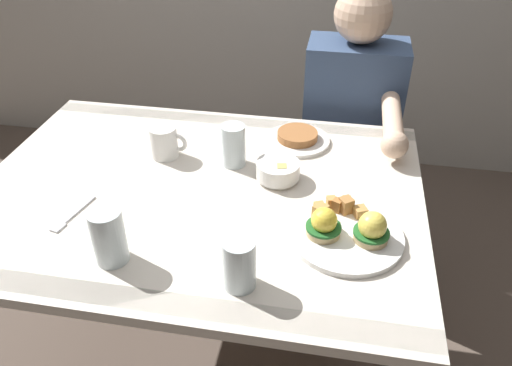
# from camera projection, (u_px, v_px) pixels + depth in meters

# --- Properties ---
(ground_plane) EXTENTS (6.00, 6.00, 0.00)m
(ground_plane) POSITION_uv_depth(u_px,v_px,m) (211.00, 359.00, 1.80)
(ground_plane) COLOR brown
(dining_table) EXTENTS (1.20, 0.90, 0.74)m
(dining_table) POSITION_uv_depth(u_px,v_px,m) (200.00, 220.00, 1.43)
(dining_table) COLOR silver
(dining_table) RESTS_ON ground_plane
(eggs_benedict_plate) EXTENTS (0.27, 0.27, 0.09)m
(eggs_benedict_plate) POSITION_uv_depth(u_px,v_px,m) (347.00, 230.00, 1.20)
(eggs_benedict_plate) COLOR white
(eggs_benedict_plate) RESTS_ON dining_table
(fruit_bowl) EXTENTS (0.12, 0.12, 0.06)m
(fruit_bowl) POSITION_uv_depth(u_px,v_px,m) (278.00, 170.00, 1.39)
(fruit_bowl) COLOR white
(fruit_bowl) RESTS_ON dining_table
(coffee_mug) EXTENTS (0.11, 0.08, 0.09)m
(coffee_mug) POSITION_uv_depth(u_px,v_px,m) (165.00, 141.00, 1.48)
(coffee_mug) COLOR white
(coffee_mug) RESTS_ON dining_table
(fork) EXTENTS (0.05, 0.16, 0.00)m
(fork) POSITION_uv_depth(u_px,v_px,m) (71.00, 216.00, 1.27)
(fork) COLOR silver
(fork) RESTS_ON dining_table
(water_glass_near) EXTENTS (0.07, 0.07, 0.12)m
(water_glass_near) POSITION_uv_depth(u_px,v_px,m) (239.00, 267.00, 1.06)
(water_glass_near) COLOR silver
(water_glass_near) RESTS_ON dining_table
(water_glass_far) EXTENTS (0.07, 0.07, 0.12)m
(water_glass_far) POSITION_uv_depth(u_px,v_px,m) (234.00, 148.00, 1.45)
(water_glass_far) COLOR silver
(water_glass_far) RESTS_ON dining_table
(water_glass_extra) EXTENTS (0.07, 0.07, 0.13)m
(water_glass_extra) POSITION_uv_depth(u_px,v_px,m) (109.00, 240.00, 1.12)
(water_glass_extra) COLOR silver
(water_glass_extra) RESTS_ON dining_table
(side_plate) EXTENTS (0.20, 0.20, 0.04)m
(side_plate) POSITION_uv_depth(u_px,v_px,m) (297.00, 138.00, 1.57)
(side_plate) COLOR white
(side_plate) RESTS_ON dining_table
(diner_person) EXTENTS (0.34, 0.54, 1.14)m
(diner_person) POSITION_uv_depth(u_px,v_px,m) (351.00, 126.00, 1.85)
(diner_person) COLOR #33333D
(diner_person) RESTS_ON ground_plane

